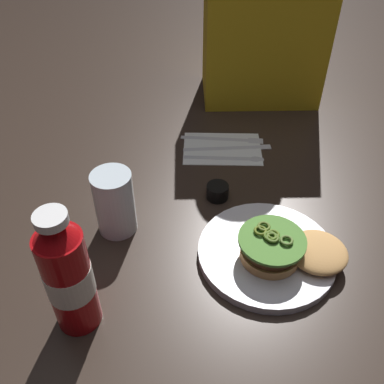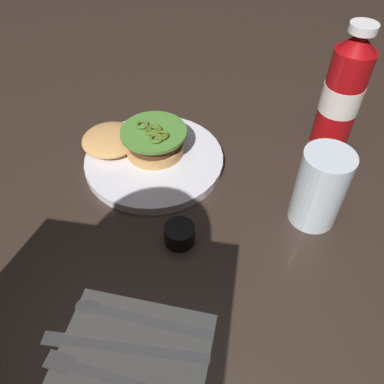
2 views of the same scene
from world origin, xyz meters
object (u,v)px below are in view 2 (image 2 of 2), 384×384
(dinner_plate, at_px, (154,160))
(fork_utensil, at_px, (109,377))
(condiment_cup, at_px, (180,234))
(napkin, at_px, (135,349))
(spoon_utensil, at_px, (123,314))
(butter_knife, at_px, (114,346))
(water_glass, at_px, (320,190))
(burger_sandwich, at_px, (138,140))
(ketchup_bottle, at_px, (343,93))

(dinner_plate, xyz_separation_m, fork_utensil, (-0.03, 0.37, -0.00))
(condiment_cup, bearing_deg, dinner_plate, -64.34)
(napkin, bearing_deg, fork_utensil, 60.25)
(dinner_plate, height_order, napkin, dinner_plate)
(dinner_plate, xyz_separation_m, napkin, (-0.05, 0.33, -0.01))
(condiment_cup, xyz_separation_m, spoon_utensil, (0.05, 0.13, -0.01))
(napkin, relative_size, butter_knife, 0.87)
(butter_knife, distance_m, fork_utensil, 0.04)
(napkin, bearing_deg, water_glass, -131.28)
(spoon_utensil, distance_m, fork_utensil, 0.08)
(dinner_plate, height_order, burger_sandwich, burger_sandwich)
(burger_sandwich, xyz_separation_m, water_glass, (-0.30, 0.10, 0.03))
(ketchup_bottle, bearing_deg, water_glass, 79.16)
(ketchup_bottle, height_order, butter_knife, ketchup_bottle)
(ketchup_bottle, relative_size, condiment_cup, 4.95)
(water_glass, height_order, butter_knife, water_glass)
(burger_sandwich, height_order, fork_utensil, burger_sandwich)
(butter_knife, bearing_deg, ketchup_bottle, -122.13)
(condiment_cup, bearing_deg, fork_utensil, 78.25)
(butter_knife, bearing_deg, fork_utensil, 98.74)
(ketchup_bottle, bearing_deg, fork_utensil, 60.29)
(burger_sandwich, distance_m, fork_utensil, 0.39)
(dinner_plate, relative_size, napkin, 1.34)
(water_glass, xyz_separation_m, butter_knife, (0.24, 0.25, -0.06))
(butter_knife, bearing_deg, water_glass, -134.43)
(dinner_plate, relative_size, burger_sandwich, 1.28)
(condiment_cup, height_order, butter_knife, condiment_cup)
(fork_utensil, bearing_deg, butter_knife, -81.26)
(spoon_utensil, bearing_deg, burger_sandwich, -79.07)
(burger_sandwich, relative_size, condiment_cup, 4.21)
(spoon_utensil, bearing_deg, water_glass, -139.79)
(condiment_cup, distance_m, napkin, 0.17)
(ketchup_bottle, height_order, condiment_cup, ketchup_bottle)
(water_glass, height_order, spoon_utensil, water_glass)
(condiment_cup, distance_m, butter_knife, 0.18)
(napkin, distance_m, fork_utensil, 0.04)
(burger_sandwich, height_order, napkin, burger_sandwich)
(butter_knife, xyz_separation_m, fork_utensil, (-0.01, 0.04, 0.00))
(ketchup_bottle, xyz_separation_m, spoon_utensil, (0.28, 0.41, -0.10))
(burger_sandwich, xyz_separation_m, spoon_utensil, (-0.06, 0.31, -0.03))
(water_glass, distance_m, spoon_utensil, 0.33)
(dinner_plate, relative_size, condiment_cup, 5.39)
(spoon_utensil, height_order, butter_knife, same)
(ketchup_bottle, bearing_deg, condiment_cup, 49.95)
(ketchup_bottle, bearing_deg, butter_knife, 57.87)
(dinner_plate, distance_m, ketchup_bottle, 0.35)
(napkin, relative_size, spoon_utensil, 0.97)
(butter_knife, bearing_deg, napkin, -177.61)
(ketchup_bottle, relative_size, fork_utensil, 1.12)
(dinner_plate, height_order, spoon_utensil, dinner_plate)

